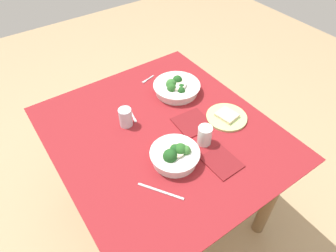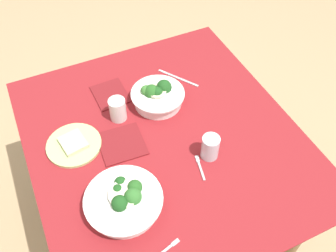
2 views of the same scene
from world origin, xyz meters
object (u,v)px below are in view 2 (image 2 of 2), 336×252
at_px(fork_by_far_bowl, 168,248).
at_px(table_knife_left, 178,78).
at_px(broccoli_bowl_far, 124,201).
at_px(fork_by_near_bowl, 200,166).
at_px(napkin_folded_upper, 122,144).
at_px(bread_side_plate, 74,144).
at_px(water_glass_side, 210,147).
at_px(broccoli_bowl_near, 158,96).
at_px(napkin_folded_lower, 110,94).
at_px(water_glass_center, 118,109).

distance_m(fork_by_far_bowl, table_knife_left, 0.78).
bearing_deg(table_knife_left, broccoli_bowl_far, -75.40).
height_order(fork_by_near_bowl, napkin_folded_upper, napkin_folded_upper).
relative_size(bread_side_plate, water_glass_side, 2.14).
bearing_deg(fork_by_far_bowl, broccoli_bowl_near, 55.23).
bearing_deg(water_glass_side, table_knife_left, -10.40).
relative_size(broccoli_bowl_near, napkin_folded_lower, 1.39).
xyz_separation_m(fork_by_far_bowl, table_knife_left, (0.69, -0.37, -0.00)).
relative_size(broccoli_bowl_far, fork_by_near_bowl, 2.43).
relative_size(broccoli_bowl_far, fork_by_far_bowl, 2.81).
relative_size(water_glass_side, table_knife_left, 0.48).
xyz_separation_m(fork_by_near_bowl, table_knife_left, (0.46, -0.14, -0.00)).
xyz_separation_m(water_glass_center, water_glass_side, (-0.32, -0.24, 0.00)).
bearing_deg(broccoli_bowl_near, fork_by_near_bowl, -178.74).
xyz_separation_m(broccoli_bowl_near, water_glass_center, (-0.01, 0.18, 0.01)).
bearing_deg(water_glass_side, fork_by_near_bowl, 119.99).
distance_m(fork_by_far_bowl, fork_by_near_bowl, 0.33).
relative_size(broccoli_bowl_near, table_knife_left, 1.09).
bearing_deg(fork_by_near_bowl, broccoli_bowl_near, 13.58).
bearing_deg(fork_by_near_bowl, water_glass_center, 40.21).
xyz_separation_m(bread_side_plate, table_knife_left, (0.17, -0.53, -0.01)).
xyz_separation_m(fork_by_far_bowl, fork_by_near_bowl, (0.23, -0.23, -0.00)).
xyz_separation_m(broccoli_bowl_near, fork_by_far_bowl, (-0.59, 0.23, -0.04)).
height_order(water_glass_side, napkin_folded_lower, water_glass_side).
distance_m(broccoli_bowl_far, bread_side_plate, 0.33).
bearing_deg(napkin_folded_upper, broccoli_bowl_far, 162.31).
distance_m(water_glass_center, napkin_folded_upper, 0.15).
relative_size(fork_by_near_bowl, table_knife_left, 0.53).
height_order(water_glass_center, fork_by_near_bowl, water_glass_center).
bearing_deg(water_glass_center, bread_side_plate, 107.40).
bearing_deg(napkin_folded_upper, fork_by_far_bowl, 178.80).
xyz_separation_m(water_glass_side, napkin_folded_lower, (0.46, 0.23, -0.05)).
relative_size(broccoli_bowl_far, water_glass_center, 2.69).
relative_size(broccoli_bowl_near, fork_by_near_bowl, 2.06).
height_order(broccoli_bowl_near, bread_side_plate, broccoli_bowl_near).
xyz_separation_m(bread_side_plate, fork_by_far_bowl, (-0.52, -0.16, -0.01)).
xyz_separation_m(broccoli_bowl_far, napkin_folded_upper, (0.25, -0.08, -0.03)).
distance_m(table_knife_left, napkin_folded_upper, 0.44).
bearing_deg(broccoli_bowl_far, napkin_folded_lower, -13.76).
height_order(broccoli_bowl_far, water_glass_center, water_glass_center).
bearing_deg(water_glass_center, napkin_folded_upper, 164.77).
bearing_deg(napkin_folded_lower, water_glass_side, -153.21).
relative_size(fork_by_near_bowl, napkin_folded_lower, 0.67).
distance_m(table_knife_left, napkin_folded_lower, 0.31).
bearing_deg(napkin_folded_upper, table_knife_left, -55.84).
bearing_deg(napkin_folded_upper, broccoli_bowl_near, -55.90).
bearing_deg(broccoli_bowl_near, water_glass_center, 93.70).
bearing_deg(broccoli_bowl_near, bread_side_plate, 101.18).
xyz_separation_m(water_glass_side, table_knife_left, (0.43, -0.08, -0.05)).
height_order(broccoli_bowl_near, water_glass_side, same).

